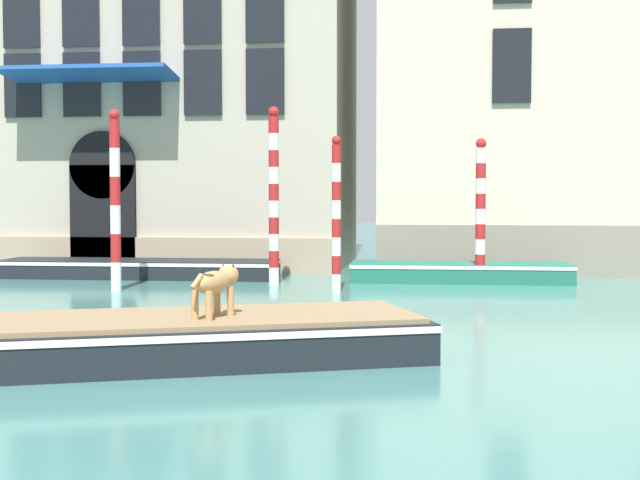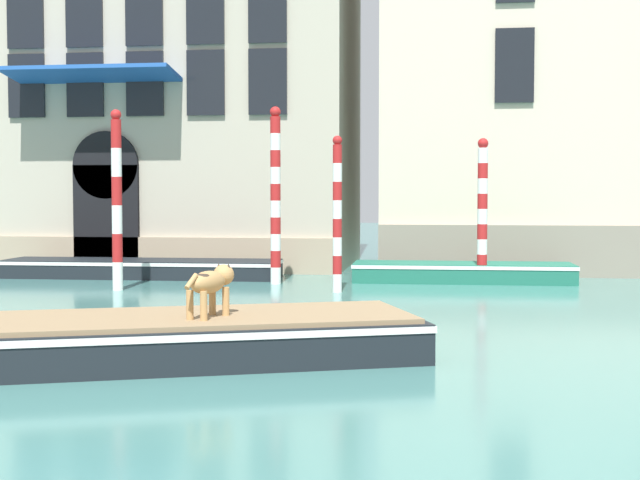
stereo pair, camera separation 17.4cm
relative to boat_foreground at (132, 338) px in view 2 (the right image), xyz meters
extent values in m
cube|color=#B2A893|center=(-3.95, 15.22, 6.14)|extent=(10.22, 6.00, 12.87)
cube|color=tan|center=(-3.95, 12.17, 0.17)|extent=(10.22, 0.16, 0.93)
cube|color=black|center=(-5.04, 12.16, 1.12)|extent=(1.78, 0.14, 2.83)
cylinder|color=black|center=(-5.04, 12.16, 2.53)|extent=(1.78, 0.14, 1.78)
cube|color=black|center=(-7.22, 12.18, 4.64)|extent=(1.00, 0.10, 1.68)
cube|color=black|center=(-5.59, 12.18, 4.64)|extent=(1.00, 0.10, 1.68)
cube|color=black|center=(-3.95, 12.18, 4.64)|extent=(1.00, 0.10, 1.68)
cube|color=black|center=(-2.32, 12.18, 4.64)|extent=(1.00, 0.10, 1.68)
cube|color=black|center=(-0.69, 12.18, 4.64)|extent=(1.00, 0.10, 1.68)
cube|color=black|center=(-7.22, 12.18, 6.47)|extent=(1.00, 0.10, 1.68)
cube|color=black|center=(-5.59, 12.18, 6.47)|extent=(1.00, 0.10, 1.68)
cube|color=black|center=(-3.95, 12.18, 6.47)|extent=(1.00, 0.10, 1.68)
cube|color=black|center=(-2.32, 12.18, 6.47)|extent=(1.00, 0.10, 1.68)
cube|color=black|center=(-0.69, 12.18, 6.47)|extent=(1.00, 0.10, 1.68)
cube|color=#1E4C99|center=(-5.16, 11.52, 4.83)|extent=(4.43, 1.40, 0.29)
cube|color=black|center=(5.51, 12.18, 4.94)|extent=(0.95, 0.10, 1.83)
cube|color=black|center=(0.00, 0.00, -0.05)|extent=(7.37, 4.44, 0.50)
cube|color=white|center=(0.00, 0.00, 0.14)|extent=(7.41, 4.48, 0.08)
cube|color=#8C7251|center=(0.00, 0.00, 0.23)|extent=(7.11, 4.21, 0.06)
cylinder|color=tan|center=(0.92, 0.34, 0.44)|extent=(0.09, 0.09, 0.35)
cylinder|color=tan|center=(1.11, 0.28, 0.44)|extent=(0.09, 0.09, 0.35)
cylinder|color=tan|center=(0.77, -0.14, 0.44)|extent=(0.09, 0.09, 0.35)
cylinder|color=tan|center=(0.96, -0.20, 0.44)|extent=(0.09, 0.09, 0.35)
ellipsoid|color=tan|center=(0.94, 0.07, 0.69)|extent=(0.47, 0.71, 0.28)
ellipsoid|color=#382D23|center=(0.91, -0.02, 0.77)|extent=(0.27, 0.33, 0.10)
sphere|color=tan|center=(1.05, 0.41, 0.75)|extent=(0.26, 0.26, 0.26)
cone|color=#382D23|center=(0.98, 0.44, 0.85)|extent=(0.08, 0.08, 0.11)
cone|color=#382D23|center=(1.12, 0.39, 0.85)|extent=(0.08, 0.08, 0.11)
cylinder|color=tan|center=(0.83, -0.27, 0.73)|extent=(0.13, 0.24, 0.19)
cube|color=black|center=(-3.60, 10.76, -0.08)|extent=(6.86, 1.67, 0.44)
cube|color=white|center=(-3.60, 10.76, 0.08)|extent=(6.89, 1.70, 0.08)
cube|color=#8C7251|center=(-3.60, 10.76, -0.10)|extent=(3.78, 1.23, 0.39)
cube|color=#1E6651|center=(4.25, 10.67, -0.07)|extent=(5.12, 1.50, 0.45)
cube|color=white|center=(4.25, 10.67, 0.09)|extent=(5.15, 1.53, 0.08)
cube|color=#8C7251|center=(4.25, 10.67, -0.10)|extent=(2.82, 1.11, 0.40)
cylinder|color=white|center=(-0.01, 9.63, -0.11)|extent=(0.23, 0.23, 0.38)
cylinder|color=#B21E1E|center=(-0.01, 9.63, 0.28)|extent=(0.23, 0.23, 0.38)
cylinder|color=white|center=(-0.01, 9.63, 0.66)|extent=(0.23, 0.23, 0.38)
cylinder|color=#B21E1E|center=(-0.01, 9.63, 1.04)|extent=(0.23, 0.23, 0.38)
cylinder|color=white|center=(-0.01, 9.63, 1.42)|extent=(0.23, 0.23, 0.38)
cylinder|color=#B21E1E|center=(-0.01, 9.63, 1.81)|extent=(0.23, 0.23, 0.38)
cylinder|color=white|center=(-0.01, 9.63, 2.19)|extent=(0.23, 0.23, 0.38)
cylinder|color=#B21E1E|center=(-0.01, 9.63, 2.57)|extent=(0.23, 0.23, 0.38)
cylinder|color=white|center=(-0.01, 9.63, 2.95)|extent=(0.23, 0.23, 0.38)
cylinder|color=#B21E1E|center=(-0.01, 9.63, 3.34)|extent=(0.23, 0.23, 0.38)
sphere|color=#B21E1E|center=(-0.01, 9.63, 3.63)|extent=(0.24, 0.24, 0.24)
cylinder|color=white|center=(-3.11, 7.82, 0.01)|extent=(0.22, 0.22, 0.61)
cylinder|color=#B21E1E|center=(-3.11, 7.82, 0.61)|extent=(0.22, 0.22, 0.61)
cylinder|color=white|center=(-3.11, 7.82, 1.22)|extent=(0.22, 0.22, 0.61)
cylinder|color=#B21E1E|center=(-3.11, 7.82, 1.83)|extent=(0.22, 0.22, 0.61)
cylinder|color=white|center=(-3.11, 7.82, 2.44)|extent=(0.22, 0.22, 0.61)
cylinder|color=#B21E1E|center=(-3.11, 7.82, 3.04)|extent=(0.22, 0.22, 0.61)
sphere|color=#B21E1E|center=(-3.11, 7.82, 3.45)|extent=(0.23, 0.23, 0.23)
cylinder|color=white|center=(4.67, 10.11, -0.12)|extent=(0.23, 0.23, 0.35)
cylinder|color=#B21E1E|center=(4.67, 10.11, 0.22)|extent=(0.23, 0.23, 0.35)
cylinder|color=white|center=(4.67, 10.11, 0.57)|extent=(0.23, 0.23, 0.35)
cylinder|color=#B21E1E|center=(4.67, 10.11, 0.91)|extent=(0.23, 0.23, 0.35)
cylinder|color=white|center=(4.67, 10.11, 1.26)|extent=(0.23, 0.23, 0.35)
cylinder|color=#B21E1E|center=(4.67, 10.11, 1.60)|extent=(0.23, 0.23, 0.35)
cylinder|color=white|center=(4.67, 10.11, 1.95)|extent=(0.23, 0.23, 0.35)
cylinder|color=#B21E1E|center=(4.67, 10.11, 2.29)|extent=(0.23, 0.23, 0.35)
cylinder|color=white|center=(4.67, 10.11, 2.64)|extent=(0.23, 0.23, 0.35)
sphere|color=#B21E1E|center=(4.67, 10.11, 2.91)|extent=(0.24, 0.24, 0.24)
cylinder|color=white|center=(1.59, 8.05, -0.10)|extent=(0.19, 0.19, 0.39)
cylinder|color=#B21E1E|center=(1.59, 8.05, 0.28)|extent=(0.19, 0.19, 0.39)
cylinder|color=white|center=(1.59, 8.05, 0.67)|extent=(0.19, 0.19, 0.39)
cylinder|color=#B21E1E|center=(1.59, 8.05, 1.06)|extent=(0.19, 0.19, 0.39)
cylinder|color=white|center=(1.59, 8.05, 1.44)|extent=(0.19, 0.19, 0.39)
cylinder|color=#B21E1E|center=(1.59, 8.05, 1.83)|extent=(0.19, 0.19, 0.39)
cylinder|color=white|center=(1.59, 8.05, 2.21)|extent=(0.19, 0.19, 0.39)
cylinder|color=#B21E1E|center=(1.59, 8.05, 2.60)|extent=(0.19, 0.19, 0.39)
sphere|color=#B21E1E|center=(1.59, 8.05, 2.88)|extent=(0.20, 0.20, 0.20)
camera|label=1|loc=(3.56, -10.43, 1.76)|focal=50.00mm
camera|label=2|loc=(3.74, -10.41, 1.76)|focal=50.00mm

